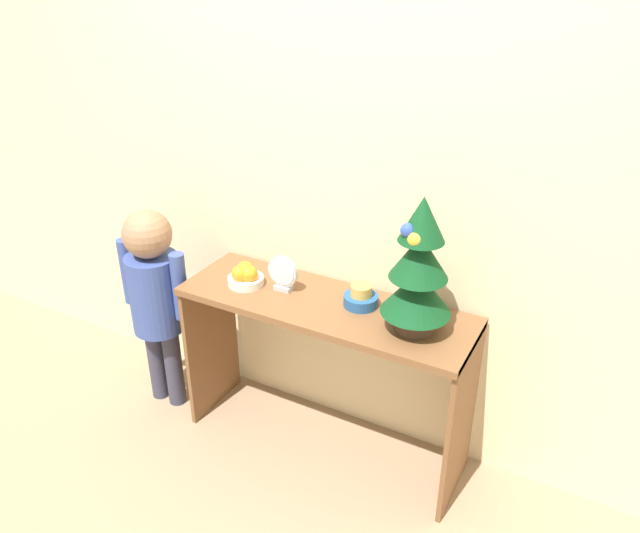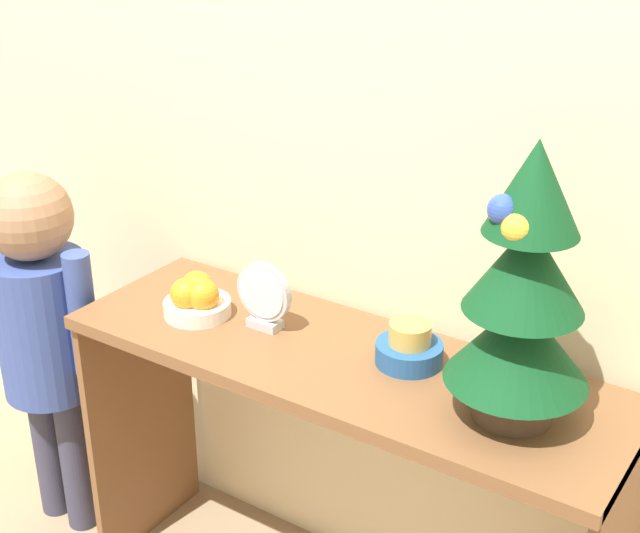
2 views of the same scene
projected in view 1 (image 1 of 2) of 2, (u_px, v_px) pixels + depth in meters
ground_plane at (302, 470)px, 2.70m from camera, size 12.00×12.00×0.00m
back_wall at (354, 165)px, 2.48m from camera, size 7.00×0.05×2.50m
console_table at (325, 337)px, 2.60m from camera, size 1.23×0.40×0.74m
mini_tree at (419, 269)px, 2.23m from camera, size 0.26×0.26×0.53m
fruit_bowl at (245, 276)px, 2.64m from camera, size 0.15×0.15×0.10m
singing_bowl at (361, 298)px, 2.49m from camera, size 0.14×0.14×0.09m
desk_clock at (283, 274)px, 2.58m from camera, size 0.14×0.04×0.16m
child_figure at (155, 289)px, 2.85m from camera, size 0.37×0.24×1.01m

